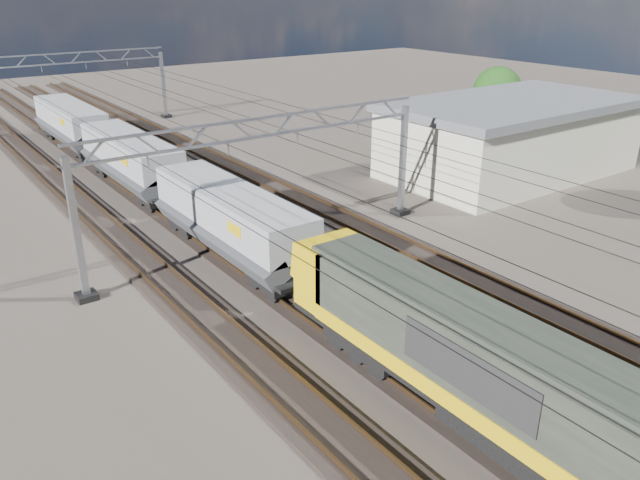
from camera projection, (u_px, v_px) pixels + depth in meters
ground at (311, 277)px, 30.19m from camera, size 160.00×160.00×0.00m
track_outer_west at (197, 311)px, 26.92m from camera, size 2.60×140.00×0.30m
track_loco at (276, 286)px, 29.08m from camera, size 2.60×140.00×0.30m
track_inner_east at (343, 265)px, 31.24m from camera, size 2.60×140.00×0.30m
track_outer_east at (402, 247)px, 33.39m from camera, size 2.60×140.00×0.30m
catenary_gantry_mid at (265, 180)px, 31.68m from camera, size 19.90×0.90×7.11m
catenary_gantry_far at (67, 88)px, 58.65m from camera, size 19.90×0.90×7.11m
overhead_wires at (226, 130)px, 33.96m from camera, size 12.03×140.00×0.53m
locomotive at (522, 389)px, 18.04m from camera, size 2.76×21.10×3.62m
hopper_wagon_lead at (231, 218)px, 31.33m from camera, size 3.38×13.00×3.25m
hopper_wagon_mid at (131, 158)px, 41.97m from camera, size 3.38×13.00×3.25m
hopper_wagon_third at (71, 122)px, 52.60m from camera, size 3.38×13.00×3.25m
industrial_shed at (510, 137)px, 45.49m from camera, size 18.60×10.60×5.40m
tree_far at (501, 93)px, 55.31m from camera, size 4.83×4.43×6.36m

